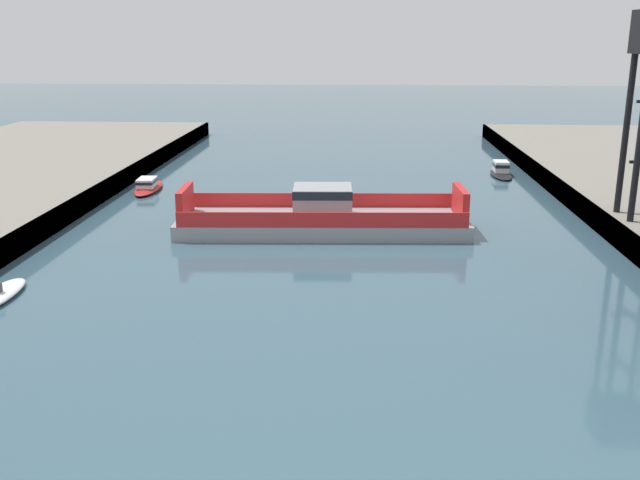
{
  "coord_description": "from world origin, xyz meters",
  "views": [
    {
      "loc": [
        2.36,
        -13.61,
        14.01
      ],
      "look_at": [
        0.0,
        28.01,
        2.0
      ],
      "focal_mm": 39.99,
      "sensor_mm": 36.0,
      "label": 1
    }
  ],
  "objects": [
    {
      "name": "chain_ferry",
      "position": [
        -0.34,
        37.35,
        1.04
      ],
      "size": [
        21.53,
        7.37,
        3.38
      ],
      "color": "#939399",
      "rests_on": "ground"
    },
    {
      "name": "moored_boat_near_left",
      "position": [
        16.98,
        60.18,
        0.57
      ],
      "size": [
        2.19,
        6.29,
        1.48
      ],
      "color": "black",
      "rests_on": "ground"
    },
    {
      "name": "moored_boat_mid_left",
      "position": [
        -17.41,
        50.71,
        0.47
      ],
      "size": [
        2.61,
        7.3,
        1.26
      ],
      "color": "red",
      "rests_on": "ground"
    }
  ]
}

